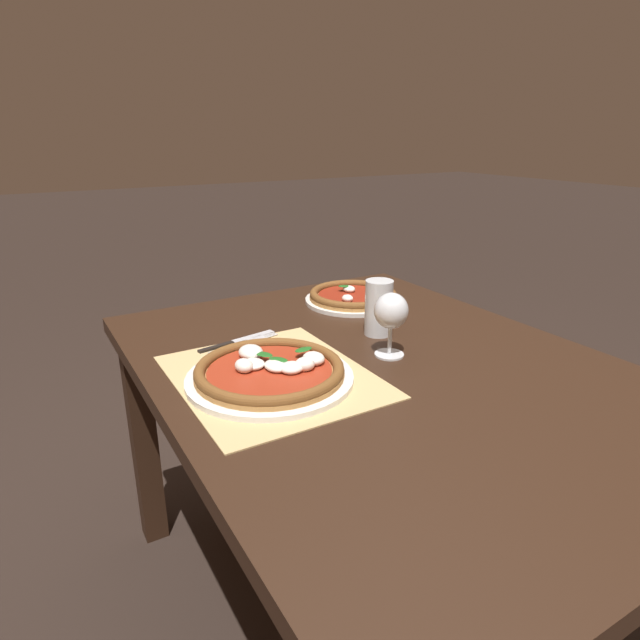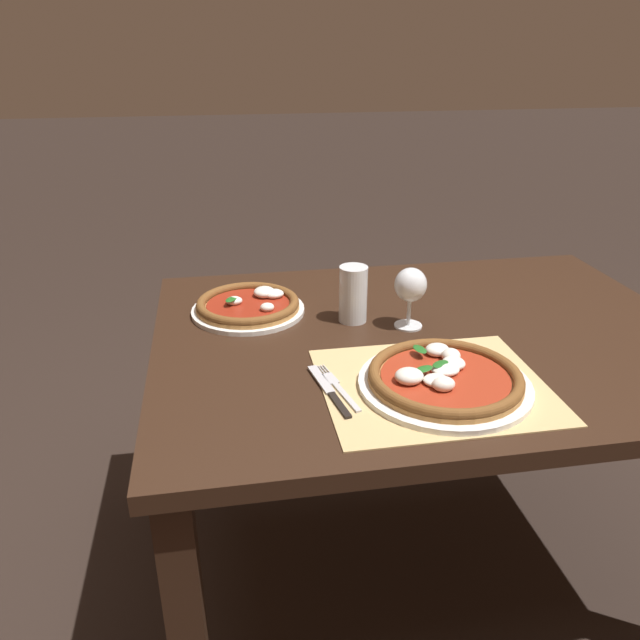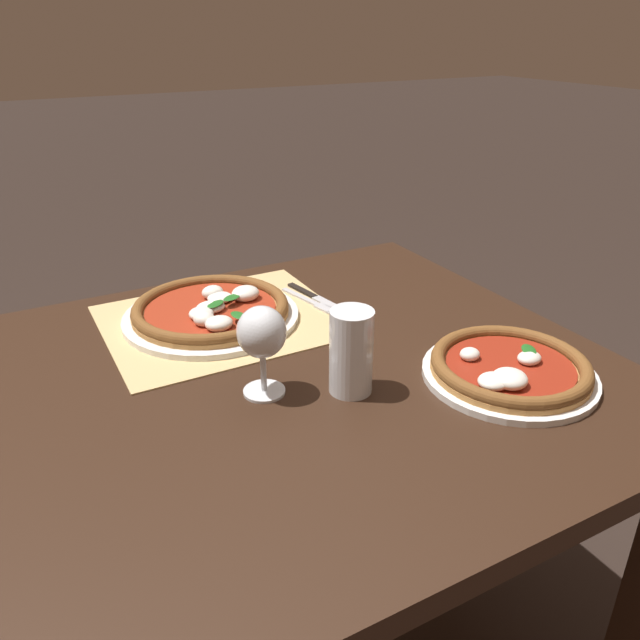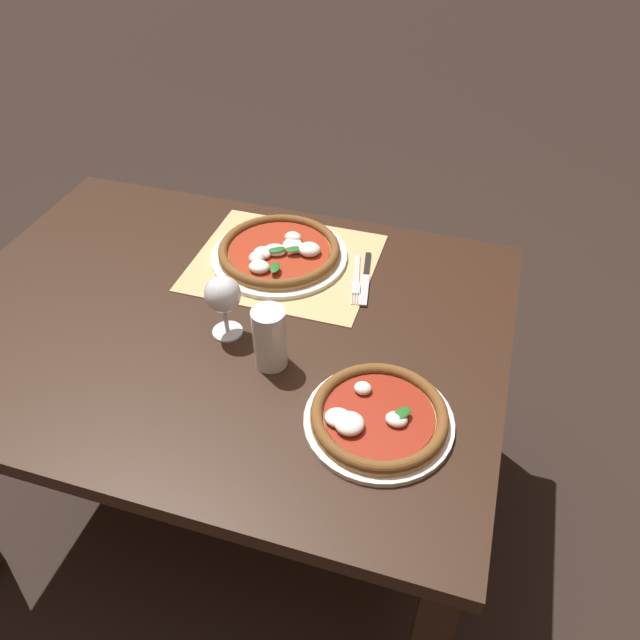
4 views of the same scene
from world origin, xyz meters
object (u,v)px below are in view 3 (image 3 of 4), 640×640
Objects in this scene: pizza_near at (212,310)px; wine_glass at (262,336)px; pizza_far at (509,368)px; pint_glass at (351,353)px; knife at (319,299)px; fork at (313,303)px.

wine_glass reaches higher than pizza_near.
pizza_far is 2.05× the size of pint_glass.
knife is at bearing -110.17° from pint_glass.
knife is (-0.13, -0.34, -0.06)m from pint_glass.
wine_glass is 0.15m from pint_glass.
fork is 0.93× the size of knife.
pizza_near reaches higher than knife.
fork is at bearing 171.61° from pizza_near.
knife is (0.13, -0.44, -0.01)m from pizza_far.
pizza_near is 0.59m from pizza_far.
pizza_far is at bearing 157.75° from wine_glass.
pizza_far is 0.46m from knife.
wine_glass is 1.07× the size of pint_glass.
fork is at bearing -130.92° from wine_glass.
knife is (-0.26, -0.28, -0.10)m from wine_glass.
pizza_far is (-0.37, 0.46, -0.00)m from pizza_near.
wine_glass is (0.02, 0.30, 0.08)m from pizza_near.
pizza_near is 0.38m from pint_glass.
wine_glass reaches higher than fork.
pizza_far is 0.46m from fork.
pizza_far is at bearing 159.32° from pint_glass.
pint_glass is 0.35m from fork.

